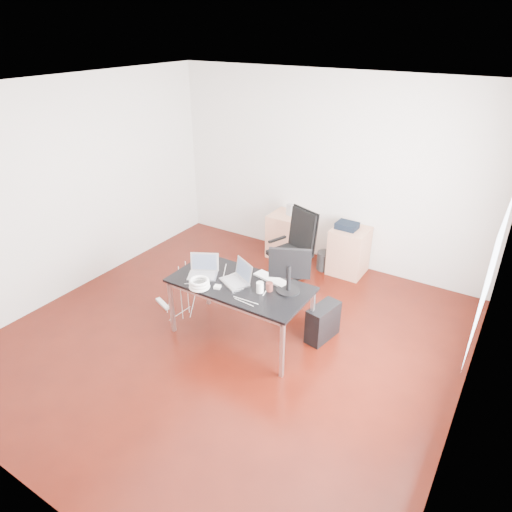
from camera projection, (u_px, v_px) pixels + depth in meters
The scene contains 18 objects.
room_shell at pixel (231, 230), 4.78m from camera, with size 5.00×5.00×5.00m.
desk at pixel (240, 287), 5.16m from camera, with size 1.60×0.80×0.73m.
office_chair at pixel (295, 245), 6.28m from camera, with size 0.62×0.63×1.08m.
filing_cabinet_left at pixel (287, 235), 7.19m from camera, with size 0.50×0.50×0.70m, color tan.
filing_cabinet_right at pixel (349, 251), 6.70m from camera, with size 0.50×0.50×0.70m, color tan.
pc_tower at pixel (323, 322), 5.34m from camera, with size 0.20×0.45×0.44m, color black.
wastebasket at pixel (325, 261), 6.88m from camera, with size 0.24×0.24×0.28m, color black.
power_strip at pixel (163, 304), 6.05m from camera, with size 0.30×0.06×0.04m, color white.
laptop_left at pixel (203, 270), 5.29m from camera, with size 0.41×0.38×0.23m.
laptop_right at pixel (238, 277), 5.14m from camera, with size 0.41×0.37×0.23m.
monitor at pixel (290, 268), 4.86m from camera, with size 0.43×0.26×0.51m.
keyboard at pixel (271, 279), 5.20m from camera, with size 0.44×0.14×0.02m, color white.
cup_white at pixel (260, 287), 4.94m from camera, with size 0.08×0.08×0.12m, color white.
cup_brown at pixel (269, 287), 4.97m from camera, with size 0.08×0.08×0.10m, color #50221B.
cable_coil at pixel (199, 284), 5.02m from camera, with size 0.24×0.24×0.11m.
power_adapter at pixel (217, 287), 5.04m from camera, with size 0.07×0.07×0.03m, color white.
speaker at pixel (290, 210), 6.97m from camera, with size 0.09×0.08×0.18m, color #9E9E9E.
navy_garment at pixel (347, 226), 6.54m from camera, with size 0.30×0.24×0.09m, color black.
Camera 1 is at (2.58, -3.56, 3.37)m, focal length 32.00 mm.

